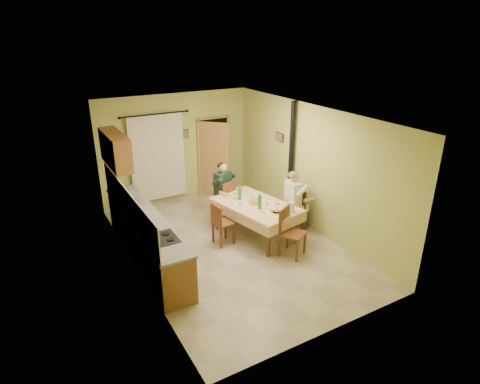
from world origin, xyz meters
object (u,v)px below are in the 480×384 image
man_right (294,194)px  chair_far (225,208)px  chair_near (292,242)px  man_far (224,185)px  chair_left (223,231)px  chair_right (293,218)px  stove_flue (290,177)px  dining_table (256,220)px

man_right → chair_far: bearing=44.4°
chair_near → man_far: 2.25m
chair_far → man_right: size_ratio=0.72×
chair_left → man_right: size_ratio=0.67×
chair_near → chair_left: (-1.00, 1.09, -0.00)m
chair_far → chair_near: 2.16m
chair_right → chair_left: bearing=85.8°
chair_right → chair_left: size_ratio=1.04×
man_far → man_right: (1.09, -1.27, 0.00)m
stove_flue → dining_table: bearing=-160.2°
chair_right → man_right: (-0.01, 0.00, 0.59)m
dining_table → stove_flue: stove_flue is taller
chair_near → man_right: 1.24m
dining_table → chair_near: size_ratio=2.09×
chair_near → man_right: size_ratio=0.73×
dining_table → stove_flue: size_ratio=0.75×
dining_table → man_far: (-0.22, 1.08, 0.50)m
chair_far → chair_right: size_ratio=1.04×
chair_left → chair_far: bearing=144.7°
chair_left → man_right: man_right is taller
chair_right → stove_flue: bearing=-24.2°
chair_near → chair_right: bearing=-157.5°
chair_right → chair_left: 1.70m
dining_table → man_right: (0.87, -0.19, 0.50)m
chair_far → man_right: 1.76m
chair_far → stove_flue: 1.73m
chair_far → man_far: size_ratio=0.72×
chair_far → stove_flue: bearing=-39.8°
chair_far → chair_left: bearing=-135.7°
man_far → stove_flue: 1.58m
chair_near → man_right: man_right is taller
man_far → chair_right: bearing=-65.1°
dining_table → chair_left: (-0.80, 0.03, -0.09)m
dining_table → chair_near: bearing=-91.6°
chair_right → dining_table: bearing=81.2°
chair_near → chair_right: 1.10m
chair_left → man_far: man_far is taller
man_far → man_right: bearing=-65.4°
dining_table → chair_far: bearing=89.4°
chair_far → chair_near: size_ratio=1.00×
chair_right → chair_left: chair_right is taller
dining_table → stove_flue: (1.22, 0.44, 0.65)m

